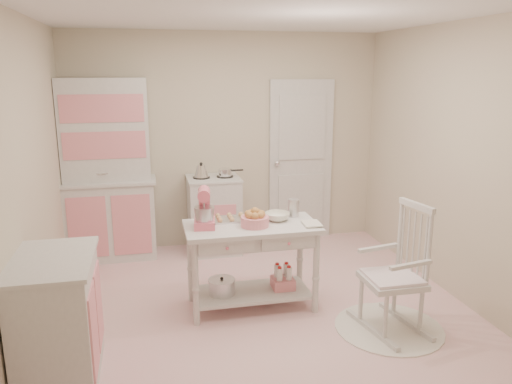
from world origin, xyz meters
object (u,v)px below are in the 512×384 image
at_px(work_table, 252,266).
at_px(bread_basket, 255,221).
at_px(base_cabinet, 58,320).
at_px(rocking_chair, 393,268).
at_px(stove, 214,214).
at_px(stand_mixer, 204,209).
at_px(hutch, 108,171).

relative_size(work_table, bread_basket, 4.80).
bearing_deg(base_cabinet, rocking_chair, 3.28).
xyz_separation_m(stove, stand_mixer, (-0.29, -1.52, 0.51)).
relative_size(hutch, rocking_chair, 1.89).
height_order(hutch, stove, hutch).
distance_m(stove, work_table, 1.55).
distance_m(stove, base_cabinet, 2.75).
bearing_deg(rocking_chair, bread_basket, 138.85).
height_order(hutch, rocking_chair, hutch).
relative_size(hutch, work_table, 1.73).
bearing_deg(bread_basket, stove, 95.54).
xyz_separation_m(base_cabinet, bread_basket, (1.57, 0.76, 0.39)).
height_order(base_cabinet, stand_mixer, stand_mixer).
bearing_deg(stove, stand_mixer, -100.61).
bearing_deg(hutch, bread_basket, -50.52).
distance_m(work_table, bread_basket, 0.45).
distance_m(hutch, stove, 1.33).
distance_m(hutch, work_table, 2.18).
relative_size(hutch, stand_mixer, 6.12).
bearing_deg(work_table, stove, 94.98).
distance_m(rocking_chair, stand_mixer, 1.68).
height_order(base_cabinet, rocking_chair, rocking_chair).
relative_size(hutch, stove, 2.26).
bearing_deg(work_table, base_cabinet, -152.49).
xyz_separation_m(hutch, stand_mixer, (0.91, -1.57, -0.07)).
bearing_deg(hutch, base_cabinet, -95.21).
xyz_separation_m(hutch, work_table, (1.33, -1.59, -0.64)).
bearing_deg(work_table, rocking_chair, -31.80).
distance_m(hutch, rocking_chair, 3.33).
xyz_separation_m(stand_mixer, bread_basket, (0.44, -0.07, -0.12)).
distance_m(rocking_chair, bread_basket, 1.24).
height_order(hutch, stand_mixer, hutch).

